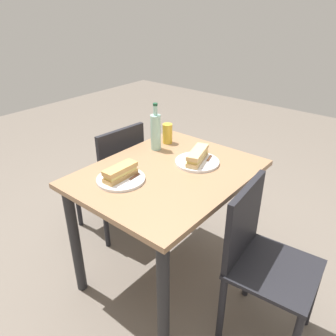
% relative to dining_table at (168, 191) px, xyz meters
% --- Properties ---
extents(ground_plane, '(8.00, 8.00, 0.00)m').
position_rel_dining_table_xyz_m(ground_plane, '(0.00, 0.00, -0.63)').
color(ground_plane, '#6B6056').
extents(dining_table, '(1.00, 0.79, 0.76)m').
position_rel_dining_table_xyz_m(dining_table, '(0.00, 0.00, 0.00)').
color(dining_table, '#997251').
rests_on(dining_table, ground).
extents(chair_far, '(0.43, 0.43, 0.86)m').
position_rel_dining_table_xyz_m(chair_far, '(0.01, 0.59, -0.14)').
color(chair_far, black).
rests_on(chair_far, ground).
extents(chair_near, '(0.43, 0.43, 0.86)m').
position_rel_dining_table_xyz_m(chair_near, '(-0.11, -0.59, -0.14)').
color(chair_near, black).
rests_on(chair_near, ground).
extents(plate_near, '(0.26, 0.26, 0.01)m').
position_rel_dining_table_xyz_m(plate_near, '(-0.19, 0.07, 0.14)').
color(plate_near, white).
rests_on(plate_near, dining_table).
extents(baguette_sandwich_near, '(0.23, 0.13, 0.07)m').
position_rel_dining_table_xyz_m(baguette_sandwich_near, '(-0.19, 0.07, 0.18)').
color(baguette_sandwich_near, '#DBB77A').
rests_on(baguette_sandwich_near, plate_near).
extents(knife_near, '(0.18, 0.06, 0.01)m').
position_rel_dining_table_xyz_m(knife_near, '(-0.21, 0.12, 0.15)').
color(knife_near, silver).
rests_on(knife_near, plate_near).
extents(plate_far, '(0.26, 0.26, 0.01)m').
position_rel_dining_table_xyz_m(plate_far, '(0.24, -0.13, 0.14)').
color(plate_far, white).
rests_on(plate_far, dining_table).
extents(baguette_sandwich_far, '(0.20, 0.07, 0.07)m').
position_rel_dining_table_xyz_m(baguette_sandwich_far, '(0.24, -0.13, 0.18)').
color(baguette_sandwich_far, tan).
rests_on(baguette_sandwich_far, plate_far).
extents(knife_far, '(0.18, 0.03, 0.01)m').
position_rel_dining_table_xyz_m(knife_far, '(0.23, -0.07, 0.15)').
color(knife_far, silver).
rests_on(knife_far, plate_far).
extents(water_bottle, '(0.06, 0.06, 0.30)m').
position_rel_dining_table_xyz_m(water_bottle, '(-0.18, -0.25, 0.25)').
color(water_bottle, '#99C6B7').
rests_on(water_bottle, dining_table).
extents(beer_glass, '(0.07, 0.07, 0.13)m').
position_rel_dining_table_xyz_m(beer_glass, '(-0.31, -0.26, 0.20)').
color(beer_glass, gold).
rests_on(beer_glass, dining_table).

